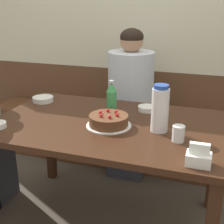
% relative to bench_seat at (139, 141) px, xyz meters
% --- Properties ---
extents(ground_plane, '(12.00, 12.00, 0.00)m').
position_rel_bench_seat_xyz_m(ground_plane, '(0.00, -0.83, -0.22)').
color(ground_plane, '#4C4238').
extents(back_wall, '(4.80, 0.04, 2.50)m').
position_rel_bench_seat_xyz_m(back_wall, '(0.00, 0.22, 1.03)').
color(back_wall, brown).
rests_on(back_wall, ground_plane).
extents(bench_seat, '(2.79, 0.38, 0.45)m').
position_rel_bench_seat_xyz_m(bench_seat, '(0.00, 0.00, 0.00)').
color(bench_seat, '#56331E').
rests_on(bench_seat, ground_plane).
extents(dining_table, '(1.37, 0.88, 0.72)m').
position_rel_bench_seat_xyz_m(dining_table, '(0.00, -0.83, 0.41)').
color(dining_table, '#381E11').
rests_on(dining_table, ground_plane).
extents(birthday_cake, '(0.26, 0.26, 0.09)m').
position_rel_bench_seat_xyz_m(birthday_cake, '(0.02, -0.88, 0.53)').
color(birthday_cake, white).
rests_on(birthday_cake, dining_table).
extents(water_pitcher, '(0.10, 0.10, 0.27)m').
position_rel_bench_seat_xyz_m(water_pitcher, '(0.31, -0.86, 0.63)').
color(water_pitcher, white).
rests_on(water_pitcher, dining_table).
extents(soju_bottle, '(0.06, 0.06, 0.22)m').
position_rel_bench_seat_xyz_m(soju_bottle, '(-0.03, -0.69, 0.60)').
color(soju_bottle, '#388E4C').
rests_on(soju_bottle, dining_table).
extents(napkin_holder, '(0.11, 0.08, 0.11)m').
position_rel_bench_seat_xyz_m(napkin_holder, '(0.55, -1.18, 0.54)').
color(napkin_holder, white).
rests_on(napkin_holder, dining_table).
extents(bowl_soup_white, '(0.12, 0.12, 0.03)m').
position_rel_bench_seat_xyz_m(bowl_soup_white, '(0.18, -0.55, 0.51)').
color(bowl_soup_white, white).
rests_on(bowl_soup_white, dining_table).
extents(bowl_side_dish, '(0.15, 0.15, 0.04)m').
position_rel_bench_seat_xyz_m(bowl_side_dish, '(-0.57, -0.60, 0.52)').
color(bowl_side_dish, white).
rests_on(bowl_side_dish, dining_table).
extents(glass_water_tall, '(0.07, 0.07, 0.09)m').
position_rel_bench_seat_xyz_m(glass_water_tall, '(0.43, -0.96, 0.54)').
color(glass_water_tall, silver).
rests_on(glass_water_tall, dining_table).
extents(person_teal_shirt, '(0.36, 0.36, 1.21)m').
position_rel_bench_seat_xyz_m(person_teal_shirt, '(-0.05, -0.13, 0.37)').
color(person_teal_shirt, '#33333D').
rests_on(person_teal_shirt, ground_plane).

